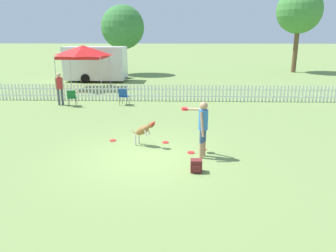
{
  "coord_description": "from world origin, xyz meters",
  "views": [
    {
      "loc": [
        0.94,
        -9.3,
        3.64
      ],
      "look_at": [
        0.59,
        0.66,
        0.82
      ],
      "focal_mm": 35.0,
      "sensor_mm": 36.0,
      "label": 1
    }
  ],
  "objects": [
    {
      "name": "ground_plane",
      "position": [
        0.0,
        0.0,
        0.0
      ],
      "size": [
        240.0,
        240.0,
        0.0
      ],
      "primitive_type": "plane",
      "color": "olive"
    },
    {
      "name": "handler_person",
      "position": [
        1.63,
        0.14,
        1.08
      ],
      "size": [
        0.83,
        0.98,
        1.72
      ],
      "rotation": [
        0.0,
        0.0,
        1.1
      ],
      "color": "tan",
      "rests_on": "ground_plane"
    },
    {
      "name": "leaping_dog",
      "position": [
        -0.24,
        1.08,
        0.56
      ],
      "size": [
        0.94,
        0.58,
        0.91
      ],
      "rotation": [
        0.0,
        0.0,
        -2.04
      ],
      "color": "olive",
      "rests_on": "ground_plane"
    },
    {
      "name": "frisbee_near_handler",
      "position": [
        -1.39,
        1.58,
        0.01
      ],
      "size": [
        0.23,
        0.23,
        0.02
      ],
      "color": "red",
      "rests_on": "ground_plane"
    },
    {
      "name": "frisbee_near_dog",
      "position": [
        1.73,
        0.76,
        0.01
      ],
      "size": [
        0.23,
        0.23,
        0.02
      ],
      "color": "red",
      "rests_on": "ground_plane"
    },
    {
      "name": "frisbee_midfield",
      "position": [
        0.48,
        1.44,
        0.01
      ],
      "size": [
        0.23,
        0.23,
        0.02
      ],
      "color": "red",
      "rests_on": "ground_plane"
    },
    {
      "name": "frisbee_far_scatter",
      "position": [
        1.33,
        0.46,
        0.01
      ],
      "size": [
        0.23,
        0.23,
        0.02
      ],
      "color": "red",
      "rests_on": "ground_plane"
    },
    {
      "name": "backpack_on_grass",
      "position": [
        1.42,
        -1.02,
        0.17
      ],
      "size": [
        0.31,
        0.29,
        0.35
      ],
      "color": "maroon",
      "rests_on": "ground_plane"
    },
    {
      "name": "picket_fence",
      "position": [
        0.0,
        8.74,
        0.46
      ],
      "size": [
        25.92,
        0.04,
        0.92
      ],
      "color": "white",
      "rests_on": "ground_plane"
    },
    {
      "name": "folding_chair_blue_left",
      "position": [
        -4.59,
        7.14,
        0.52
      ],
      "size": [
        0.5,
        0.52,
        0.86
      ],
      "rotation": [
        0.0,
        0.0,
        3.29
      ],
      "color": "#333338",
      "rests_on": "ground_plane"
    },
    {
      "name": "folding_chair_center",
      "position": [
        -1.98,
        7.53,
        0.54
      ],
      "size": [
        0.55,
        0.56,
        0.9
      ],
      "rotation": [
        0.0,
        0.0,
        2.95
      ],
      "color": "#333338",
      "rests_on": "ground_plane"
    },
    {
      "name": "canopy_tent_main",
      "position": [
        -5.53,
        12.95,
        2.47
      ],
      "size": [
        2.96,
        2.96,
        2.9
      ],
      "color": "#B2B2B2",
      "rests_on": "ground_plane"
    },
    {
      "name": "spectator_standing",
      "position": [
        -5.3,
        7.45,
        1.03
      ],
      "size": [
        0.39,
        0.27,
        1.7
      ],
      "rotation": [
        0.0,
        0.0,
        3.51
      ],
      "color": "#474C5B",
      "rests_on": "ground_plane"
    },
    {
      "name": "equipment_trailer",
      "position": [
        -5.65,
        16.58,
        1.41
      ],
      "size": [
        5.48,
        2.34,
        2.67
      ],
      "rotation": [
        0.0,
        0.0,
        -0.02
      ],
      "color": "white",
      "rests_on": "ground_plane"
    },
    {
      "name": "tree_left_grove",
      "position": [
        12.09,
        23.43,
        5.69
      ],
      "size": [
        4.21,
        4.21,
        7.83
      ],
      "color": "brown",
      "rests_on": "ground_plane"
    },
    {
      "name": "tree_right_grove",
      "position": [
        -4.2,
        21.24,
        4.2
      ],
      "size": [
        3.88,
        3.88,
        6.15
      ],
      "color": "#4C3823",
      "rests_on": "ground_plane"
    }
  ]
}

